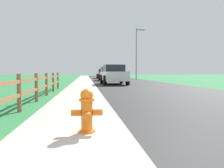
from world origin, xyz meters
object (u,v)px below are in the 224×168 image
Objects in this scene: street_lamp at (137,50)px; fire_hydrant at (87,111)px; parked_car_beige at (104,74)px; parked_car_red at (108,74)px; parked_suv_white at (114,74)px.

fire_hydrant is at bearing -105.10° from street_lamp.
parked_car_beige reaches higher than fire_hydrant.
parked_suv_white is at bearing -92.64° from parked_car_red.
fire_hydrant is 14.76m from parked_suv_white.
parked_car_beige is at bearing 88.08° from parked_suv_white.
parked_suv_white is 0.92× the size of parked_car_beige.
parked_suv_white is 0.64× the size of street_lamp.
parked_car_beige is at bearing 121.74° from street_lamp.
street_lamp reaches higher than parked_suv_white.
parked_suv_white is (2.33, 14.56, 0.45)m from fire_hydrant.
parked_suv_white is 17.10m from parked_car_beige.
parked_suv_white is at bearing 80.93° from fire_hydrant.
street_lamp is (4.50, 10.74, 3.16)m from parked_suv_white.
parked_car_red is 0.93× the size of parked_car_beige.
parked_car_red reaches higher than parked_car_beige.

